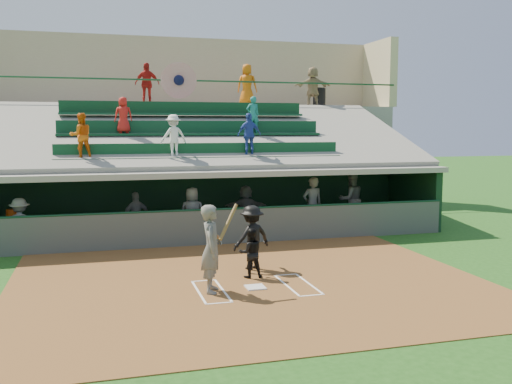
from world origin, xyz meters
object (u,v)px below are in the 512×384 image
object	(u,v)px
home_plate	(255,287)
catcher	(251,253)
white_table	(13,233)
batter_at_plate	(212,248)
water_cooler	(13,216)
trash_bin	(319,97)

from	to	relation	value
home_plate	catcher	size ratio (longest dim) A/B	0.36
home_plate	white_table	world-z (taller)	white_table
catcher	batter_at_plate	bearing A→B (deg)	43.86
batter_at_plate	water_cooler	distance (m)	8.16
batter_at_plate	water_cooler	size ratio (longest dim) A/B	4.90
catcher	trash_bin	size ratio (longest dim) A/B	1.37
home_plate	trash_bin	size ratio (longest dim) A/B	0.49
batter_at_plate	catcher	xyz separation A→B (m)	(1.14, 0.95, -0.38)
home_plate	water_cooler	size ratio (longest dim) A/B	1.08
catcher	white_table	xyz separation A→B (m)	(-6.10, 5.62, -0.23)
water_cooler	trash_bin	world-z (taller)	trash_bin
home_plate	water_cooler	xyz separation A→B (m)	(-5.92, 6.48, 0.91)
white_table	batter_at_plate	bearing A→B (deg)	-74.52
batter_at_plate	white_table	distance (m)	8.26
batter_at_plate	water_cooler	bearing A→B (deg)	127.00
batter_at_plate	trash_bin	bearing A→B (deg)	59.49
batter_at_plate	trash_bin	distance (m)	15.83
water_cooler	trash_bin	xyz separation A→B (m)	(12.68, 6.66, 4.09)
batter_at_plate	water_cooler	world-z (taller)	batter_at_plate
home_plate	catcher	xyz separation A→B (m)	(0.13, 0.91, 0.59)
water_cooler	batter_at_plate	bearing A→B (deg)	-53.00
home_plate	white_table	bearing A→B (deg)	132.40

